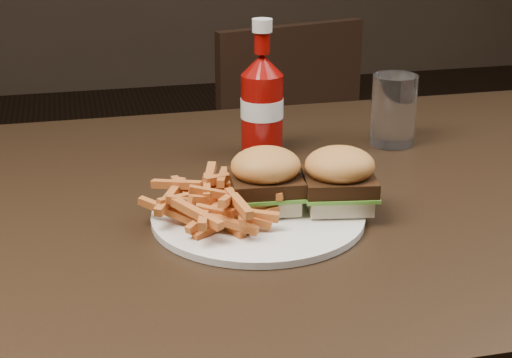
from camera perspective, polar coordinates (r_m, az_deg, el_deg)
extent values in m
cube|color=black|center=(1.03, 1.22, -2.12)|extent=(1.20, 0.80, 0.04)
cube|color=black|center=(1.99, -0.04, 0.42)|extent=(0.46, 0.46, 0.04)
cylinder|color=white|center=(0.94, 0.14, -2.76)|extent=(0.26, 0.26, 0.01)
cube|color=beige|center=(0.95, 0.70, -1.53)|extent=(0.08, 0.08, 0.02)
cube|color=beige|center=(0.96, 6.01, -1.49)|extent=(0.09, 0.08, 0.02)
cylinder|color=#7F0806|center=(1.15, 0.44, 4.62)|extent=(0.07, 0.07, 0.12)
cylinder|color=white|center=(1.22, 9.98, 4.99)|extent=(0.07, 0.07, 0.11)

